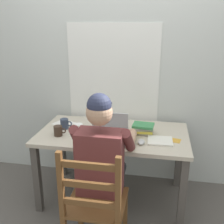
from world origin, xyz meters
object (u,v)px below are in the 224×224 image
desk (113,141)px  seated_person (103,159)px  laptop (108,134)px  coffee_mug_dark (65,124)px  coffee_mug_spare (58,131)px  book_stack_main (143,129)px  wooden_chair (95,205)px  coffee_mug_white (79,129)px  computer_mouse (141,142)px  landscape_photo_print (173,140)px

desk → seated_person: seated_person is taller
laptop → coffee_mug_dark: 0.49m
coffee_mug_spare → book_stack_main: 0.77m
wooden_chair → coffee_mug_white: bearing=114.9°
computer_mouse → coffee_mug_white: size_ratio=0.84×
landscape_photo_print → computer_mouse: bearing=-142.8°
desk → book_stack_main: (0.27, 0.02, 0.14)m
desk → laptop: (-0.01, -0.16, 0.15)m
wooden_chair → laptop: laptop is taller
book_stack_main → computer_mouse: bearing=-89.5°
laptop → book_stack_main: (0.29, 0.19, -0.00)m
desk → laptop: 0.22m
seated_person → laptop: 0.30m
coffee_mug_spare → book_stack_main: bearing=13.6°
coffee_mug_spare → landscape_photo_print: bearing=4.7°
computer_mouse → coffee_mug_spare: size_ratio=0.88×
desk → laptop: laptop is taller
seated_person → wooden_chair: bearing=-90.0°
seated_person → coffee_mug_white: bearing=128.8°
desk → landscape_photo_print: bearing=-7.6°
laptop → computer_mouse: 0.29m
coffee_mug_white → coffee_mug_spare: coffee_mug_spare is taller
coffee_mug_white → landscape_photo_print: bearing=-0.4°
computer_mouse → desk: bearing=145.0°
seated_person → coffee_mug_dark: size_ratio=10.59×
book_stack_main → landscape_photo_print: size_ratio=1.57×
wooden_chair → coffee_mug_dark: (-0.47, 0.74, 0.30)m
coffee_mug_dark → landscape_photo_print: (1.02, -0.08, -0.05)m
computer_mouse → coffee_mug_spare: bearing=177.2°
coffee_mug_white → desk: bearing=12.2°
wooden_chair → laptop: size_ratio=2.81×
desk → coffee_mug_spare: size_ratio=12.12×
desk → coffee_mug_white: bearing=-167.8°
coffee_mug_white → book_stack_main: size_ratio=0.58×
desk → coffee_mug_white: 0.35m
seated_person → computer_mouse: size_ratio=12.32×
landscape_photo_print → laptop: bearing=-157.7°
laptop → coffee_mug_white: laptop is taller
coffee_mug_white → coffee_mug_spare: bearing=-151.4°
coffee_mug_spare → book_stack_main: size_ratio=0.56×
laptop → book_stack_main: bearing=33.1°
coffee_mug_spare → seated_person: bearing=-31.6°
seated_person → computer_mouse: seated_person is taller
coffee_mug_dark → coffee_mug_white: bearing=-25.2°
desk → landscape_photo_print: size_ratio=10.65×
seated_person → book_stack_main: size_ratio=6.03×
laptop → book_stack_main: 0.34m
coffee_mug_spare → desk: bearing=18.3°
coffee_mug_white → seated_person: bearing=-51.2°
coffee_mug_dark → coffee_mug_spare: 0.17m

